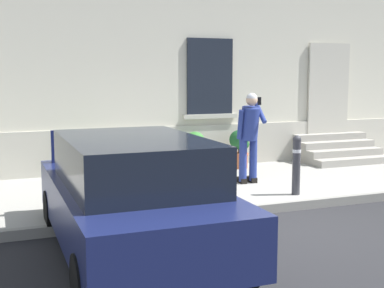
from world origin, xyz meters
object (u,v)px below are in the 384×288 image
(planter_terracotta, at_px, (239,148))
(bollard_near_person, at_px, (296,163))
(person_on_phone, at_px, (249,132))
(hatchback_car_navy, at_px, (131,194))
(planter_charcoal, at_px, (195,150))
(planter_cream, at_px, (80,159))

(planter_terracotta, bearing_deg, bollard_near_person, -95.23)
(person_on_phone, bearing_deg, planter_terracotta, 68.17)
(hatchback_car_navy, height_order, bollard_near_person, hatchback_car_navy)
(person_on_phone, relative_size, planter_terracotta, 2.03)
(hatchback_car_navy, relative_size, bollard_near_person, 3.89)
(hatchback_car_navy, height_order, planter_terracotta, hatchback_car_navy)
(hatchback_car_navy, xyz_separation_m, planter_terracotta, (3.62, 4.36, -0.18))
(planter_charcoal, distance_m, planter_terracotta, 1.05)
(planter_cream, bearing_deg, hatchback_car_navy, -90.47)
(planter_terracotta, bearing_deg, planter_cream, -175.86)
(hatchback_car_navy, relative_size, planter_cream, 4.73)
(bollard_near_person, relative_size, planter_cream, 1.22)
(hatchback_car_navy, relative_size, person_on_phone, 2.33)
(bollard_near_person, xyz_separation_m, person_on_phone, (-0.33, 1.13, 0.44))
(planter_terracotta, bearing_deg, hatchback_car_navy, -129.72)
(hatchback_car_navy, distance_m, planter_charcoal, 5.11)
(planter_cream, distance_m, planter_charcoal, 2.56)
(hatchback_car_navy, distance_m, planter_cream, 4.10)
(hatchback_car_navy, distance_m, person_on_phone, 4.12)
(person_on_phone, bearing_deg, planter_charcoal, 103.83)
(bollard_near_person, bearing_deg, person_on_phone, 106.43)
(planter_cream, distance_m, planter_terracotta, 3.60)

